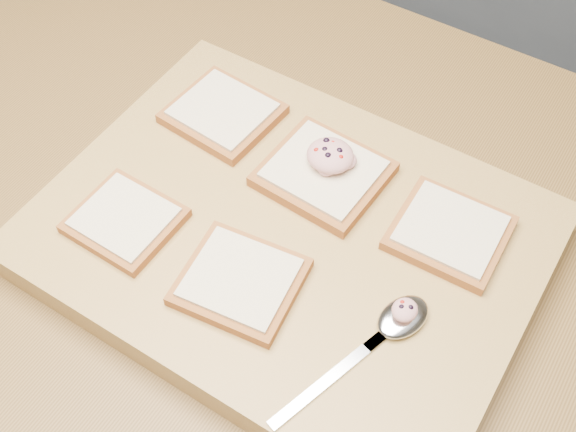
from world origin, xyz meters
name	(u,v)px	position (x,y,z in m)	size (l,w,h in m)	color
island_counter	(382,413)	(0.00, 0.00, 0.45)	(2.00, 0.80, 0.90)	slate
cutting_board	(288,238)	(-0.14, -0.06, 0.92)	(0.53, 0.41, 0.04)	#A98848
bread_far_left	(223,113)	(-0.30, 0.04, 0.95)	(0.13, 0.12, 0.02)	#A3602A
bread_far_center	(324,173)	(-0.14, 0.02, 0.95)	(0.14, 0.13, 0.02)	#A3602A
bread_far_right	(450,232)	(0.01, 0.02, 0.95)	(0.12, 0.11, 0.02)	#A3602A
bread_near_left	(125,220)	(-0.30, -0.15, 0.95)	(0.11, 0.10, 0.02)	#A3602A
bread_near_center	(240,281)	(-0.14, -0.15, 0.95)	(0.13, 0.12, 0.02)	#A3602A
tuna_salad_dollop	(330,155)	(-0.14, 0.03, 0.97)	(0.05, 0.05, 0.03)	tan
spoon	(392,326)	(0.01, -0.11, 0.95)	(0.09, 0.20, 0.01)	silver
spoon_salad	(405,310)	(0.02, -0.10, 0.96)	(0.03, 0.03, 0.02)	tan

